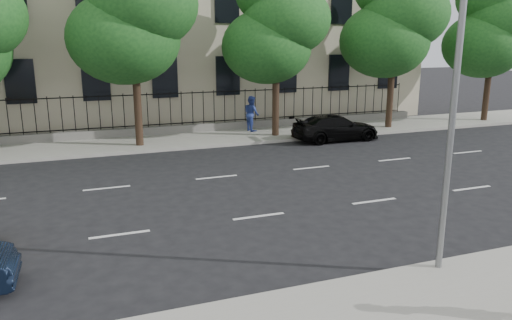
{
  "coord_description": "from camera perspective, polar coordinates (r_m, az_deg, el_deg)",
  "views": [
    {
      "loc": [
        -4.95,
        -10.51,
        5.18
      ],
      "look_at": [
        0.1,
        3.0,
        1.6
      ],
      "focal_mm": 35.0,
      "sensor_mm": 36.0,
      "label": 1
    }
  ],
  "objects": [
    {
      "name": "street_light",
      "position": [
        11.48,
        20.47,
        12.94
      ],
      "size": [
        0.25,
        3.32,
        8.05
      ],
      "color": "slate",
      "rests_on": "near_sidewalk"
    },
    {
      "name": "far_sidewalk",
      "position": [
        25.52,
        -8.9,
        2.24
      ],
      "size": [
        60.0,
        4.0,
        0.15
      ],
      "primitive_type": "cube",
      "color": "gray",
      "rests_on": "ground"
    },
    {
      "name": "tree_e",
      "position": [
        29.32,
        15.5,
        15.45
      ],
      "size": [
        5.71,
        5.31,
        9.46
      ],
      "color": "#382619",
      "rests_on": "far_sidewalk"
    },
    {
      "name": "black_sedan",
      "position": [
        25.74,
        9.07,
        3.66
      ],
      "size": [
        4.56,
        1.86,
        1.32
      ],
      "primitive_type": "imported",
      "rotation": [
        0.0,
        0.0,
        1.57
      ],
      "color": "black",
      "rests_on": "ground"
    },
    {
      "name": "lane_markings",
      "position": [
        16.86,
        -2.42,
        -3.94
      ],
      "size": [
        49.6,
        4.62,
        0.01
      ],
      "primitive_type": null,
      "color": "silver",
      "rests_on": "ground"
    },
    {
      "name": "tree_c",
      "position": [
        24.09,
        -13.93,
        16.49
      ],
      "size": [
        5.89,
        5.5,
        9.8
      ],
      "color": "#382619",
      "rests_on": "far_sidewalk"
    },
    {
      "name": "ground",
      "position": [
        12.72,
        4.37,
        -10.13
      ],
      "size": [
        120.0,
        120.0,
        0.0
      ],
      "primitive_type": "plane",
      "color": "black",
      "rests_on": "ground"
    },
    {
      "name": "tree_f",
      "position": [
        33.85,
        25.43,
        13.83
      ],
      "size": [
        5.52,
        5.12,
        9.01
      ],
      "color": "#382619",
      "rests_on": "far_sidewalk"
    },
    {
      "name": "tree_d",
      "position": [
        25.89,
        2.29,
        15.39
      ],
      "size": [
        5.34,
        4.94,
        8.84
      ],
      "color": "#382619",
      "rests_on": "far_sidewalk"
    },
    {
      "name": "pedestrian_far",
      "position": [
        27.21,
        -0.5,
        5.34
      ],
      "size": [
        0.84,
        1.01,
        1.91
      ],
      "primitive_type": "imported",
      "rotation": [
        0.0,
        0.0,
        1.7
      ],
      "color": "#2A3D8E",
      "rests_on": "far_sidewalk"
    },
    {
      "name": "iron_fence",
      "position": [
        27.06,
        -9.69,
        4.11
      ],
      "size": [
        30.0,
        0.5,
        2.2
      ],
      "color": "slate",
      "rests_on": "far_sidewalk"
    }
  ]
}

